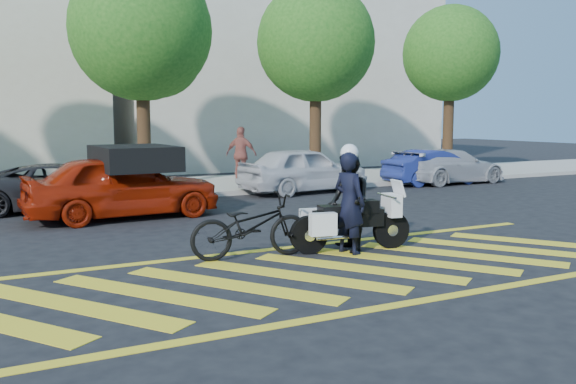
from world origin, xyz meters
name	(u,v)px	position (x,y,z in m)	size (l,w,h in m)	color
ground	(330,272)	(0.00, 0.00, 0.00)	(90.00, 90.00, 0.00)	black
sidewalk	(146,189)	(0.00, 12.00, 0.07)	(60.00, 5.00, 0.15)	#9E998E
crosswalk	(328,272)	(-0.04, 0.00, 0.00)	(12.33, 4.00, 0.01)	gold
building_right	(272,58)	(9.00, 21.00, 5.50)	(16.00, 8.00, 11.00)	beige
tree_center	(145,35)	(0.13, 12.06, 5.10)	(4.60, 4.60, 7.56)	black
tree_right	(318,47)	(6.63, 12.06, 5.05)	(4.40, 4.40, 7.41)	black
tree_far_right	(452,58)	(13.13, 12.06, 4.94)	(4.00, 4.00, 7.10)	black
officer_bike	(349,203)	(0.97, 0.99, 0.92)	(0.67, 0.44, 1.83)	black
bicycle	(251,226)	(-0.75, 1.45, 0.57)	(0.75, 2.15, 1.13)	black
police_motorcycle	(349,221)	(1.08, 1.15, 0.56)	(2.32, 0.89, 1.03)	black
officer_moto	(349,202)	(1.06, 1.14, 0.91)	(0.88, 0.69, 1.82)	black
red_convertible	(122,186)	(-1.84, 6.76, 0.79)	(1.86, 4.63, 1.58)	#941A06
parked_mid_left	(62,187)	(-2.99, 8.87, 0.62)	(2.04, 4.43, 1.23)	black
parked_mid_right	(304,170)	(4.50, 9.20, 0.75)	(1.77, 4.39, 1.50)	silver
parked_right	(434,167)	(9.90, 9.20, 0.63)	(1.34, 3.83, 1.26)	navy
parked_far_right	(451,166)	(10.70, 9.20, 0.64)	(1.79, 4.39, 1.28)	#9FA1A6
pedestrian_right	(241,154)	(3.45, 11.96, 1.13)	(1.15, 0.48, 1.96)	#9E5347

